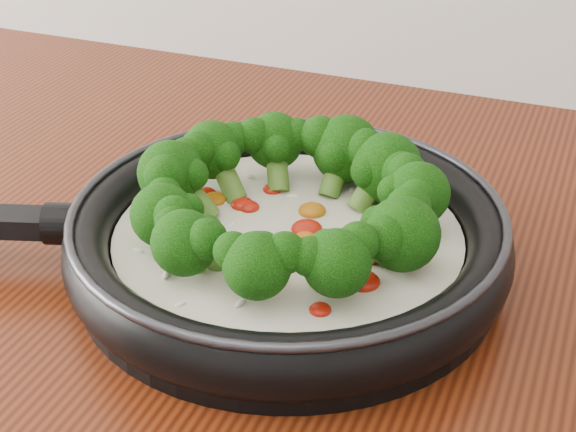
% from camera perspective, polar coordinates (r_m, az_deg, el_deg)
% --- Properties ---
extents(skillet, '(0.56, 0.43, 0.10)m').
position_cam_1_polar(skillet, '(0.66, -0.12, -0.86)').
color(skillet, black).
rests_on(skillet, counter).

